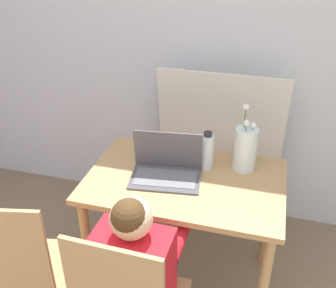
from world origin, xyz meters
name	(u,v)px	position (x,y,z in m)	size (l,w,h in m)	color
wall_back	(218,38)	(0.00, 2.23, 1.25)	(6.40, 0.05, 2.50)	silver
dining_table	(185,196)	(-0.01, 1.44, 0.62)	(1.00, 0.64, 0.74)	tan
chair_spare	(24,274)	(-0.63, 0.87, 0.47)	(0.48, 0.48, 0.94)	tan
person_seated	(139,264)	(-0.09, 0.94, 0.62)	(0.33, 0.43, 1.00)	red
laptop	(166,167)	(-0.11, 1.44, 0.79)	(0.38, 0.27, 0.23)	#4C4C51
flower_vase	(245,148)	(0.26, 1.62, 0.86)	(0.12, 0.12, 0.36)	silver
water_bottle	(207,151)	(0.07, 1.57, 0.83)	(0.07, 0.07, 0.21)	silver
cardboard_panel	(219,149)	(0.07, 2.09, 0.55)	(0.80, 0.17, 1.11)	silver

